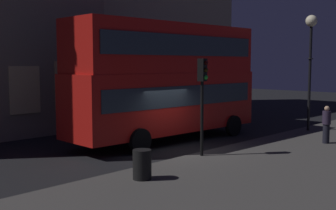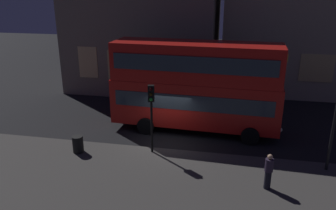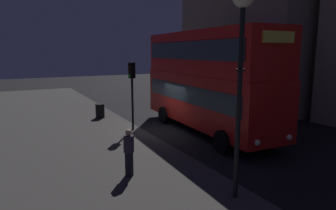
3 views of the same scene
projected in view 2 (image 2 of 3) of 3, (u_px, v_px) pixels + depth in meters
name	position (u px, v px, depth m)	size (l,w,h in m)	color
ground_plane	(166.00, 143.00, 19.35)	(80.00, 80.00, 0.00)	black
sidewalk_slab	(145.00, 187.00, 15.00)	(44.00, 7.52, 0.12)	#423F3D
building_with_clock	(147.00, 0.00, 29.02)	(12.03, 10.05, 14.50)	gray
building_plain_facade	(315.00, 1.00, 27.23)	(14.16, 7.71, 14.51)	tan
double_decker_bus	(196.00, 83.00, 20.12)	(10.16, 3.26, 5.40)	red
traffic_light_near_kerb	(151.00, 105.00, 17.18)	(0.36, 0.38, 3.68)	black
pedestrian	(269.00, 171.00, 14.57)	(0.36, 0.36, 1.64)	black
litter_bin	(78.00, 144.00, 17.92)	(0.57, 0.57, 0.90)	black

